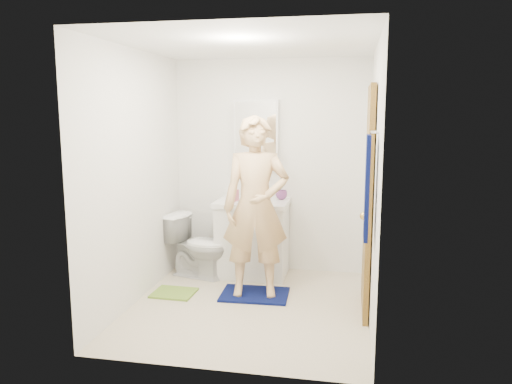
% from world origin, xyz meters
% --- Properties ---
extents(floor, '(2.20, 2.40, 0.02)m').
position_xyz_m(floor, '(0.00, 0.00, -0.01)').
color(floor, beige).
rests_on(floor, ground).
extents(ceiling, '(2.20, 2.40, 0.02)m').
position_xyz_m(ceiling, '(0.00, 0.00, 2.41)').
color(ceiling, white).
rests_on(ceiling, ground).
extents(wall_back, '(2.20, 0.02, 2.40)m').
position_xyz_m(wall_back, '(0.00, 1.21, 1.20)').
color(wall_back, white).
rests_on(wall_back, ground).
extents(wall_front, '(2.20, 0.02, 2.40)m').
position_xyz_m(wall_front, '(0.00, -1.21, 1.20)').
color(wall_front, white).
rests_on(wall_front, ground).
extents(wall_left, '(0.02, 2.40, 2.40)m').
position_xyz_m(wall_left, '(-1.11, 0.00, 1.20)').
color(wall_left, white).
rests_on(wall_left, ground).
extents(wall_right, '(0.02, 2.40, 2.40)m').
position_xyz_m(wall_right, '(1.11, 0.00, 1.20)').
color(wall_right, white).
rests_on(wall_right, ground).
extents(vanity_cabinet, '(0.75, 0.55, 0.80)m').
position_xyz_m(vanity_cabinet, '(-0.15, 0.91, 0.40)').
color(vanity_cabinet, white).
rests_on(vanity_cabinet, floor).
extents(countertop, '(0.79, 0.59, 0.05)m').
position_xyz_m(countertop, '(-0.15, 0.91, 0.83)').
color(countertop, white).
rests_on(countertop, vanity_cabinet).
extents(sink_basin, '(0.40, 0.40, 0.03)m').
position_xyz_m(sink_basin, '(-0.15, 0.91, 0.84)').
color(sink_basin, white).
rests_on(sink_basin, countertop).
extents(faucet, '(0.03, 0.03, 0.12)m').
position_xyz_m(faucet, '(-0.15, 1.09, 0.91)').
color(faucet, silver).
rests_on(faucet, countertop).
extents(medicine_cabinet, '(0.50, 0.12, 0.70)m').
position_xyz_m(medicine_cabinet, '(-0.15, 1.14, 1.60)').
color(medicine_cabinet, white).
rests_on(medicine_cabinet, wall_back).
extents(mirror_panel, '(0.46, 0.01, 0.66)m').
position_xyz_m(mirror_panel, '(-0.15, 1.08, 1.60)').
color(mirror_panel, white).
rests_on(mirror_panel, wall_back).
extents(door, '(0.05, 0.80, 2.05)m').
position_xyz_m(door, '(1.07, 0.15, 1.02)').
color(door, olive).
rests_on(door, ground).
extents(door_knob, '(0.07, 0.07, 0.07)m').
position_xyz_m(door_knob, '(1.03, -0.17, 0.95)').
color(door_knob, gold).
rests_on(door_knob, door).
extents(towel, '(0.03, 0.24, 0.80)m').
position_xyz_m(towel, '(1.03, -0.57, 1.25)').
color(towel, '#071048').
rests_on(towel, wall_right).
extents(towel_hook, '(0.06, 0.02, 0.02)m').
position_xyz_m(towel_hook, '(1.07, -0.57, 1.67)').
color(towel_hook, silver).
rests_on(towel_hook, wall_right).
extents(toilet, '(0.76, 0.54, 0.70)m').
position_xyz_m(toilet, '(-0.73, 0.75, 0.35)').
color(toilet, white).
rests_on(toilet, floor).
extents(bath_mat, '(0.68, 0.50, 0.02)m').
position_xyz_m(bath_mat, '(-0.00, 0.28, 0.01)').
color(bath_mat, '#071048').
rests_on(bath_mat, floor).
extents(green_rug, '(0.42, 0.36, 0.02)m').
position_xyz_m(green_rug, '(-0.81, 0.17, 0.01)').
color(green_rug, olive).
rests_on(green_rug, floor).
extents(soap_dispenser, '(0.11, 0.11, 0.19)m').
position_xyz_m(soap_dispenser, '(-0.35, 0.85, 0.94)').
color(soap_dispenser, '#CC5F76').
rests_on(soap_dispenser, countertop).
extents(toothbrush_cup, '(0.17, 0.17, 0.10)m').
position_xyz_m(toothbrush_cup, '(0.15, 1.05, 0.90)').
color(toothbrush_cup, '#76397D').
rests_on(toothbrush_cup, countertop).
extents(man, '(0.70, 0.52, 1.76)m').
position_xyz_m(man, '(0.01, 0.28, 0.90)').
color(man, '#E0B47E').
rests_on(man, bath_mat).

